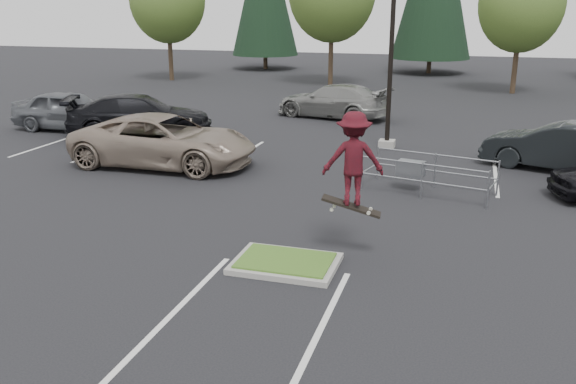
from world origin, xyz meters
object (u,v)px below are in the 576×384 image
(car_l_tan, at_px, (164,141))
(car_l_black, at_px, (137,115))
(car_l_grey, at_px, (70,111))
(car_far_silver, at_px, (334,101))
(skateboarder, at_px, (353,159))
(decid_c, at_px, (521,7))
(light_pole, at_px, (392,28))
(decid_a, at_px, (168,2))
(car_r_charc, at_px, (560,147))
(cart_corral, at_px, (415,169))

(car_l_tan, relative_size, car_l_black, 1.05)
(car_l_black, relative_size, car_l_grey, 1.18)
(car_far_silver, bearing_deg, car_l_tan, -4.17)
(skateboarder, bearing_deg, decid_c, -114.35)
(car_l_grey, relative_size, car_far_silver, 0.90)
(light_pole, relative_size, decid_a, 1.14)
(car_l_black, bearing_deg, car_r_charc, -116.37)
(cart_corral, bearing_deg, decid_a, 143.27)
(skateboarder, bearing_deg, cart_corral, -114.12)
(car_far_silver, bearing_deg, car_r_charc, 64.50)
(cart_corral, bearing_deg, car_r_charc, 53.84)
(car_l_tan, xyz_separation_m, car_far_silver, (3.55, 11.00, -0.06))
(light_pole, xyz_separation_m, car_r_charc, (6.00, -1.71, -3.75))
(cart_corral, distance_m, car_l_tan, 8.60)
(car_r_charc, bearing_deg, car_l_grey, -74.87)
(decid_c, height_order, car_l_tan, decid_c)
(light_pole, bearing_deg, car_l_black, -175.84)
(light_pole, height_order, car_l_grey, light_pole)
(car_l_grey, bearing_deg, car_r_charc, -94.20)
(decid_a, distance_m, decid_c, 24.00)
(cart_corral, distance_m, skateboarder, 5.73)
(skateboarder, height_order, car_l_black, skateboarder)
(decid_c, height_order, car_l_grey, decid_c)
(decid_a, relative_size, skateboarder, 3.90)
(car_far_silver, bearing_deg, decid_c, 156.68)
(decid_a, relative_size, cart_corral, 2.24)
(decid_c, relative_size, cart_corral, 2.11)
(light_pole, bearing_deg, car_r_charc, -15.94)
(car_r_charc, height_order, car_far_silver, car_far_silver)
(car_l_tan, bearing_deg, skateboarder, -128.23)
(car_l_black, bearing_deg, car_far_silver, -69.28)
(car_l_grey, height_order, car_r_charc, car_l_grey)
(skateboarder, relative_size, car_l_tan, 0.36)
(decid_c, relative_size, car_l_tan, 1.32)
(car_l_tan, bearing_deg, light_pole, -54.76)
(decid_c, height_order, cart_corral, decid_c)
(light_pole, relative_size, car_l_tan, 1.60)
(skateboarder, relative_size, car_l_black, 0.38)
(light_pole, height_order, decid_a, light_pole)
(decid_a, xyz_separation_m, car_l_black, (8.01, -18.80, -4.71))
(cart_corral, distance_m, car_r_charc, 5.85)
(car_l_tan, bearing_deg, car_r_charc, -76.12)
(car_l_black, bearing_deg, car_l_grey, 62.62)
(light_pole, distance_m, skateboarder, 11.27)
(light_pole, relative_size, skateboarder, 4.44)
(car_l_black, height_order, car_r_charc, car_l_black)
(skateboarder, distance_m, car_l_grey, 18.11)
(car_l_black, distance_m, car_r_charc, 16.53)
(decid_c, relative_size, car_far_silver, 1.48)
(skateboarder, relative_size, car_l_grey, 0.44)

